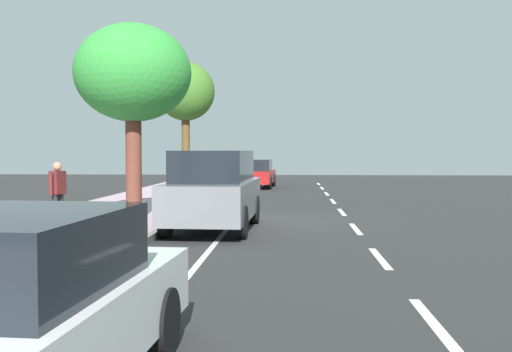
{
  "coord_description": "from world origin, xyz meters",
  "views": [
    {
      "loc": [
        -1.07,
        16.66,
        1.98
      ],
      "look_at": [
        0.21,
        -5.08,
        1.08
      ],
      "focal_mm": 42.23,
      "sensor_mm": 36.0,
      "label": 1
    }
  ],
  "objects_px": {
    "pedestrian_on_phone": "(58,190)",
    "street_tree_mid_block": "(133,75)",
    "parked_suv_grey_second": "(214,189)",
    "parked_sedan_white_mid": "(7,314)",
    "parked_sedan_red_nearest": "(256,174)",
    "bicycle_at_curb": "(223,192)",
    "cyclist_with_backpack": "(219,176)",
    "street_tree_near_cyclist": "(186,93)"
  },
  "relations": [
    {
      "from": "pedestrian_on_phone",
      "to": "street_tree_mid_block",
      "type": "bearing_deg",
      "value": -129.49
    },
    {
      "from": "parked_suv_grey_second",
      "to": "parked_sedan_white_mid",
      "type": "bearing_deg",
      "value": 88.86
    },
    {
      "from": "parked_sedan_red_nearest",
      "to": "bicycle_at_curb",
      "type": "relative_size",
      "value": 3.34
    },
    {
      "from": "parked_sedan_white_mid",
      "to": "bicycle_at_curb",
      "type": "distance_m",
      "value": 18.6
    },
    {
      "from": "cyclist_with_backpack",
      "to": "street_tree_near_cyclist",
      "type": "relative_size",
      "value": 0.31
    },
    {
      "from": "street_tree_mid_block",
      "to": "bicycle_at_curb",
      "type": "bearing_deg",
      "value": -102.74
    },
    {
      "from": "parked_suv_grey_second",
      "to": "bicycle_at_curb",
      "type": "height_order",
      "value": "parked_suv_grey_second"
    },
    {
      "from": "pedestrian_on_phone",
      "to": "parked_sedan_red_nearest",
      "type": "bearing_deg",
      "value": -101.61
    },
    {
      "from": "street_tree_mid_block",
      "to": "pedestrian_on_phone",
      "type": "height_order",
      "value": "street_tree_mid_block"
    },
    {
      "from": "parked_suv_grey_second",
      "to": "cyclist_with_backpack",
      "type": "height_order",
      "value": "parked_suv_grey_second"
    },
    {
      "from": "parked_sedan_red_nearest",
      "to": "cyclist_with_backpack",
      "type": "distance_m",
      "value": 9.09
    },
    {
      "from": "parked_sedan_red_nearest",
      "to": "parked_sedan_white_mid",
      "type": "xyz_separation_m",
      "value": [
        0.25,
        28.1,
        0.0
      ]
    },
    {
      "from": "street_tree_mid_block",
      "to": "parked_suv_grey_second",
      "type": "bearing_deg",
      "value": 156.31
    },
    {
      "from": "parked_sedan_white_mid",
      "to": "street_tree_near_cyclist",
      "type": "distance_m",
      "value": 19.95
    },
    {
      "from": "parked_sedan_red_nearest",
      "to": "parked_sedan_white_mid",
      "type": "relative_size",
      "value": 1.0
    },
    {
      "from": "parked_suv_grey_second",
      "to": "street_tree_mid_block",
      "type": "xyz_separation_m",
      "value": [
        2.3,
        -1.01,
        2.99
      ]
    },
    {
      "from": "parked_sedan_red_nearest",
      "to": "street_tree_near_cyclist",
      "type": "relative_size",
      "value": 0.83
    },
    {
      "from": "parked_sedan_red_nearest",
      "to": "pedestrian_on_phone",
      "type": "bearing_deg",
      "value": 78.39
    },
    {
      "from": "bicycle_at_curb",
      "to": "cyclist_with_backpack",
      "type": "height_order",
      "value": "cyclist_with_backpack"
    },
    {
      "from": "bicycle_at_curb",
      "to": "street_tree_near_cyclist",
      "type": "height_order",
      "value": "street_tree_near_cyclist"
    },
    {
      "from": "cyclist_with_backpack",
      "to": "pedestrian_on_phone",
      "type": "bearing_deg",
      "value": 73.18
    },
    {
      "from": "parked_sedan_white_mid",
      "to": "street_tree_near_cyclist",
      "type": "bearing_deg",
      "value": -83.89
    },
    {
      "from": "bicycle_at_curb",
      "to": "street_tree_near_cyclist",
      "type": "relative_size",
      "value": 0.25
    },
    {
      "from": "parked_suv_grey_second",
      "to": "street_tree_mid_block",
      "type": "relative_size",
      "value": 0.91
    },
    {
      "from": "parked_suv_grey_second",
      "to": "cyclist_with_backpack",
      "type": "relative_size",
      "value": 2.9
    },
    {
      "from": "parked_suv_grey_second",
      "to": "street_tree_near_cyclist",
      "type": "bearing_deg",
      "value": -75.66
    },
    {
      "from": "parked_suv_grey_second",
      "to": "cyclist_with_backpack",
      "type": "distance_m",
      "value": 8.58
    },
    {
      "from": "parked_sedan_white_mid",
      "to": "bicycle_at_curb",
      "type": "relative_size",
      "value": 3.35
    },
    {
      "from": "street_tree_near_cyclist",
      "to": "pedestrian_on_phone",
      "type": "relative_size",
      "value": 3.43
    },
    {
      "from": "parked_sedan_red_nearest",
      "to": "parked_suv_grey_second",
      "type": "distance_m",
      "value": 17.57
    },
    {
      "from": "parked_sedan_red_nearest",
      "to": "parked_sedan_white_mid",
      "type": "bearing_deg",
      "value": 89.49
    },
    {
      "from": "pedestrian_on_phone",
      "to": "street_tree_near_cyclist",
      "type": "bearing_deg",
      "value": -98.29
    },
    {
      "from": "street_tree_near_cyclist",
      "to": "street_tree_mid_block",
      "type": "relative_size",
      "value": 1.03
    },
    {
      "from": "cyclist_with_backpack",
      "to": "parked_sedan_red_nearest",
      "type": "bearing_deg",
      "value": -96.07
    },
    {
      "from": "cyclist_with_backpack",
      "to": "street_tree_near_cyclist",
      "type": "height_order",
      "value": "street_tree_near_cyclist"
    },
    {
      "from": "pedestrian_on_phone",
      "to": "bicycle_at_curb",
      "type": "bearing_deg",
      "value": -108.93
    },
    {
      "from": "street_tree_near_cyclist",
      "to": "pedestrian_on_phone",
      "type": "height_order",
      "value": "street_tree_near_cyclist"
    },
    {
      "from": "cyclist_with_backpack",
      "to": "pedestrian_on_phone",
      "type": "height_order",
      "value": "pedestrian_on_phone"
    },
    {
      "from": "parked_sedan_white_mid",
      "to": "street_tree_near_cyclist",
      "type": "height_order",
      "value": "street_tree_near_cyclist"
    },
    {
      "from": "cyclist_with_backpack",
      "to": "pedestrian_on_phone",
      "type": "distance_m",
      "value": 9.65
    },
    {
      "from": "parked_sedan_red_nearest",
      "to": "bicycle_at_curb",
      "type": "height_order",
      "value": "parked_sedan_red_nearest"
    },
    {
      "from": "bicycle_at_curb",
      "to": "cyclist_with_backpack",
      "type": "bearing_deg",
      "value": -65.76
    }
  ]
}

